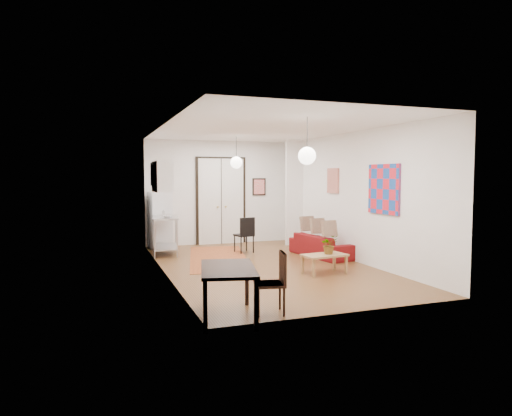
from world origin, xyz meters
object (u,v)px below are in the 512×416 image
object	(u,v)px
black_side_chair	(243,231)
fridge	(160,220)
dining_table	(228,273)
sofa	(321,245)
coffee_table	(324,257)
kitchen_counter	(166,230)
dining_chair_far	(267,277)
dining_chair_near	(267,277)

from	to	relation	value
black_side_chair	fridge	bearing A→B (deg)	-44.41
fridge	dining_table	size ratio (longest dim) A/B	1.09
sofa	coffee_table	size ratio (longest dim) A/B	1.96
kitchen_counter	black_side_chair	world-z (taller)	kitchen_counter
fridge	sofa	bearing A→B (deg)	-44.08
dining_chair_far	black_side_chair	size ratio (longest dim) A/B	0.96
black_side_chair	dining_chair_near	bearing A→B (deg)	65.25
dining_table	dining_chair_near	world-z (taller)	dining_chair_near
fridge	dining_chair_far	world-z (taller)	fridge
fridge	black_side_chair	distance (m)	2.28
sofa	coffee_table	bearing A→B (deg)	145.81
coffee_table	dining_table	world-z (taller)	dining_table
kitchen_counter	dining_chair_far	world-z (taller)	kitchen_counter
fridge	dining_table	world-z (taller)	fridge
kitchen_counter	fridge	distance (m)	0.95
coffee_table	fridge	xyz separation A→B (m)	(-2.58, 4.25, 0.42)
sofa	kitchen_counter	distance (m)	3.80
sofa	dining_chair_near	distance (m)	4.66
dining_chair_near	coffee_table	bearing A→B (deg)	147.99
kitchen_counter	fridge	bearing A→B (deg)	98.00
black_side_chair	kitchen_counter	bearing A→B (deg)	-20.33
sofa	fridge	size ratio (longest dim) A/B	1.20
dining_table	black_side_chair	world-z (taller)	black_side_chair
sofa	kitchen_counter	xyz separation A→B (m)	(-3.44, 1.57, 0.34)
coffee_table	dining_chair_far	distance (m)	2.78
fridge	coffee_table	bearing A→B (deg)	-66.73
kitchen_counter	dining_chair_far	size ratio (longest dim) A/B	1.49
dining_table	black_side_chair	xyz separation A→B (m)	(1.86, 5.04, -0.09)
kitchen_counter	black_side_chair	xyz separation A→B (m)	(1.88, -0.33, -0.08)
kitchen_counter	black_side_chair	distance (m)	1.91
fridge	black_side_chair	bearing A→B (deg)	-41.90
sofa	fridge	bearing A→B (deg)	45.92
kitchen_counter	dining_table	xyz separation A→B (m)	(0.03, -5.36, 0.02)
kitchen_counter	black_side_chair	bearing A→B (deg)	-1.81
sofa	dining_table	bearing A→B (deg)	129.98
fridge	dining_chair_far	bearing A→B (deg)	-92.26
kitchen_counter	dining_chair_near	xyz separation A→B (m)	(0.63, -5.28, -0.11)
coffee_table	black_side_chair	xyz separation A→B (m)	(-0.70, 2.99, 0.19)
coffee_table	kitchen_counter	world-z (taller)	kitchen_counter
dining_chair_near	kitchen_counter	bearing A→B (deg)	-160.32
sofa	dining_chair_near	bearing A→B (deg)	134.78
fridge	black_side_chair	xyz separation A→B (m)	(1.88, -1.26, -0.23)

